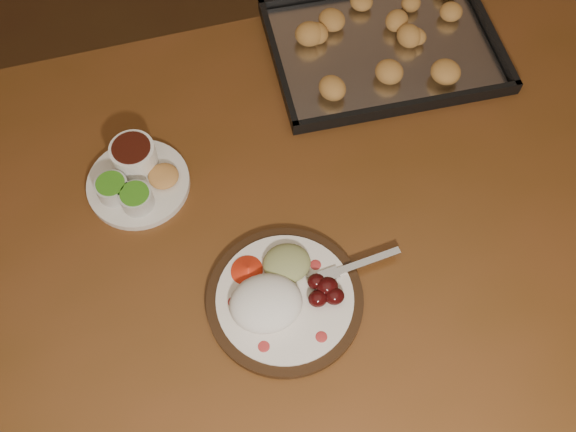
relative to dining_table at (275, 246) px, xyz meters
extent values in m
cube|color=brown|center=(0.00, 0.00, 0.08)|extent=(1.57, 1.02, 0.04)
cylinder|color=#493415|center=(0.65, 0.43, -0.30)|extent=(0.07, 0.07, 0.71)
cylinder|color=black|center=(-0.01, -0.14, 0.10)|extent=(0.24, 0.24, 0.01)
cylinder|color=white|center=(-0.01, -0.14, 0.11)|extent=(0.21, 0.21, 0.01)
ellipsoid|color=#B52B2C|center=(-0.05, -0.21, 0.11)|extent=(0.02, 0.02, 0.00)
ellipsoid|color=#B52B2C|center=(0.03, -0.21, 0.11)|extent=(0.02, 0.02, 0.00)
ellipsoid|color=#B52B2C|center=(0.05, -0.10, 0.11)|extent=(0.02, 0.02, 0.00)
ellipsoid|color=#B52B2C|center=(-0.09, -0.13, 0.11)|extent=(0.02, 0.02, 0.00)
ellipsoid|color=white|center=(-0.04, -0.15, 0.13)|extent=(0.12, 0.11, 0.05)
ellipsoid|color=#4A0A0A|center=(0.04, -0.16, 0.13)|extent=(0.03, 0.03, 0.02)
ellipsoid|color=#4A0A0A|center=(0.06, -0.14, 0.13)|extent=(0.03, 0.03, 0.02)
ellipsoid|color=#4A0A0A|center=(0.04, -0.13, 0.13)|extent=(0.03, 0.03, 0.02)
ellipsoid|color=#4A0A0A|center=(0.06, -0.16, 0.13)|extent=(0.03, 0.03, 0.02)
ellipsoid|color=tan|center=(0.00, -0.09, 0.12)|extent=(0.08, 0.08, 0.03)
cone|color=red|center=(-0.06, -0.09, 0.12)|extent=(0.07, 0.08, 0.02)
cube|color=silver|center=(0.13, -0.11, 0.12)|extent=(0.12, 0.03, 0.00)
cube|color=silver|center=(0.06, -0.12, 0.12)|extent=(0.03, 0.02, 0.00)
cylinder|color=silver|center=(0.05, -0.13, 0.12)|extent=(0.03, 0.01, 0.00)
cylinder|color=silver|center=(0.05, -0.13, 0.12)|extent=(0.03, 0.01, 0.00)
cylinder|color=silver|center=(0.04, -0.12, 0.12)|extent=(0.03, 0.01, 0.00)
cylinder|color=silver|center=(0.04, -0.12, 0.12)|extent=(0.03, 0.01, 0.00)
cylinder|color=white|center=(-0.21, 0.11, 0.10)|extent=(0.17, 0.17, 0.01)
cylinder|color=silver|center=(-0.25, 0.09, 0.13)|extent=(0.05, 0.05, 0.03)
cylinder|color=#3C8C1C|center=(-0.25, 0.09, 0.14)|extent=(0.05, 0.05, 0.00)
cylinder|color=silver|center=(-0.21, 0.07, 0.13)|extent=(0.05, 0.05, 0.03)
cylinder|color=#3C8C1C|center=(-0.21, 0.07, 0.14)|extent=(0.05, 0.05, 0.00)
cylinder|color=white|center=(-0.21, 0.15, 0.13)|extent=(0.08, 0.08, 0.04)
cylinder|color=#341009|center=(-0.21, 0.15, 0.15)|extent=(0.06, 0.06, 0.00)
ellipsoid|color=#CA8747|center=(-0.17, 0.11, 0.12)|extent=(0.05, 0.05, 0.02)
cube|color=black|center=(0.27, 0.32, 0.10)|extent=(0.43, 0.32, 0.01)
cube|color=black|center=(0.28, 0.17, 0.11)|extent=(0.43, 0.02, 0.02)
cube|color=black|center=(0.48, 0.33, 0.11)|extent=(0.02, 0.31, 0.02)
cube|color=black|center=(0.07, 0.32, 0.11)|extent=(0.02, 0.31, 0.02)
cube|color=silver|center=(0.27, 0.32, 0.11)|extent=(0.40, 0.29, 0.00)
ellipsoid|color=#B77B40|center=(0.33, 0.32, 0.12)|extent=(0.05, 0.04, 0.03)
ellipsoid|color=#B77B40|center=(0.37, 0.36, 0.12)|extent=(0.06, 0.06, 0.03)
ellipsoid|color=#B77B40|center=(0.31, 0.40, 0.12)|extent=(0.06, 0.06, 0.03)
ellipsoid|color=#B77B40|center=(0.29, 0.37, 0.12)|extent=(0.05, 0.05, 0.03)
ellipsoid|color=#B77B40|center=(0.24, 0.40, 0.12)|extent=(0.06, 0.06, 0.03)
ellipsoid|color=#B77B40|center=(0.23, 0.35, 0.12)|extent=(0.07, 0.06, 0.03)
ellipsoid|color=#B77B40|center=(0.16, 0.34, 0.12)|extent=(0.06, 0.05, 0.03)
ellipsoid|color=#B77B40|center=(0.20, 0.30, 0.12)|extent=(0.06, 0.05, 0.03)
ellipsoid|color=#B77B40|center=(0.18, 0.29, 0.12)|extent=(0.07, 0.06, 0.03)
ellipsoid|color=#B77B40|center=(0.24, 0.25, 0.12)|extent=(0.06, 0.06, 0.03)
ellipsoid|color=#B77B40|center=(0.28, 0.29, 0.12)|extent=(0.05, 0.05, 0.03)
ellipsoid|color=#B77B40|center=(0.34, 0.27, 0.12)|extent=(0.06, 0.06, 0.03)
ellipsoid|color=#B77B40|center=(0.34, 0.28, 0.12)|extent=(0.06, 0.06, 0.03)
camera|label=1|loc=(-0.07, -0.48, 1.03)|focal=40.00mm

